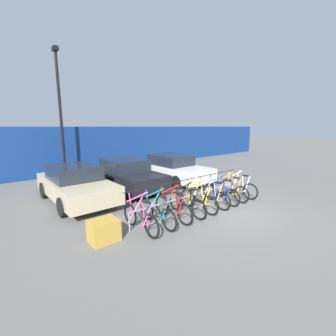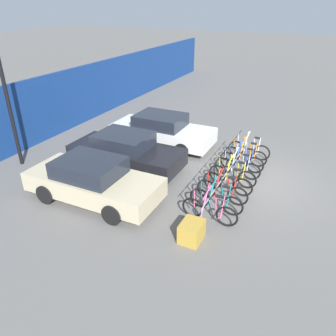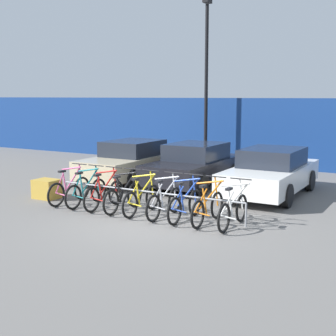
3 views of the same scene
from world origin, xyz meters
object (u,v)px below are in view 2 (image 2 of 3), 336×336
(bicycle_black, at_px, (227,183))
(bicycle_blue, at_px, (241,161))
(bicycle_yellow, at_px, (232,175))
(bicycle_orange, at_px, (245,155))
(cargo_crate, at_px, (192,231))
(bicycle_silver, at_px, (237,167))
(bicycle_white, at_px, (249,149))
(car_black, at_px, (126,152))
(bicycle_red, at_px, (222,191))
(bicycle_pink, at_px, (209,211))
(bicycle_teal, at_px, (216,200))
(car_white, at_px, (162,130))
(bike_rack, at_px, (229,171))
(car_beige, at_px, (93,180))
(lamp_post, at_px, (0,66))

(bicycle_black, distance_m, bicycle_blue, 1.80)
(bicycle_yellow, xyz_separation_m, bicycle_orange, (1.82, 0.00, 0.00))
(bicycle_orange, bearing_deg, cargo_crate, 174.60)
(bicycle_orange, bearing_deg, bicycle_silver, 176.23)
(bicycle_white, xyz_separation_m, car_black, (-2.95, 4.01, 0.31))
(bicycle_red, bearing_deg, cargo_crate, 179.09)
(bicycle_red, distance_m, bicycle_black, 0.61)
(bicycle_white, bearing_deg, bicycle_pink, -178.46)
(bicycle_teal, relative_size, bicycle_red, 1.00)
(car_white, bearing_deg, bicycle_white, -85.17)
(bicycle_silver, distance_m, bicycle_blue, 0.57)
(bike_rack, xyz_separation_m, bicycle_silver, (0.62, -0.15, -0.13))
(bike_rack, relative_size, car_beige, 1.23)
(bicycle_pink, xyz_separation_m, bicycle_blue, (3.61, 0.00, 0.00))
(bicycle_pink, height_order, car_white, car_white)
(bike_rack, xyz_separation_m, bicycle_orange, (1.78, -0.15, -0.13))
(bicycle_pink, bearing_deg, car_black, 65.01)
(bicycle_teal, distance_m, bicycle_black, 1.22)
(bicycle_silver, distance_m, car_black, 4.19)
(bicycle_white, height_order, car_black, car_black)
(bicycle_orange, distance_m, car_white, 3.82)
(car_black, bearing_deg, cargo_crate, -126.59)
(bicycle_yellow, xyz_separation_m, lamp_post, (-2.00, 7.97, 3.37))
(bicycle_teal, distance_m, car_white, 5.46)
(bike_rack, bearing_deg, bicycle_silver, -13.39)
(car_beige, distance_m, lamp_post, 5.27)
(bicycle_silver, bearing_deg, bicycle_orange, 3.06)
(bicycle_silver, relative_size, cargo_crate, 2.44)
(bicycle_orange, relative_size, bicycle_white, 1.00)
(bicycle_blue, bearing_deg, lamp_post, 114.88)
(bike_rack, relative_size, cargo_crate, 7.67)
(bicycle_black, xyz_separation_m, car_black, (0.06, 4.01, 0.31))
(bicycle_black, relative_size, car_beige, 0.39)
(bicycle_black, bearing_deg, lamp_post, 97.95)
(bike_rack, bearing_deg, bicycle_red, -173.01)
(bicycle_pink, relative_size, bicycle_teal, 1.00)
(bicycle_red, relative_size, car_white, 0.38)
(bicycle_pink, distance_m, bicycle_orange, 4.20)
(car_black, bearing_deg, bicycle_teal, -107.71)
(bicycle_red, xyz_separation_m, car_beige, (-1.67, 3.76, 0.31))
(car_beige, bearing_deg, bicycle_yellow, -52.91)
(bike_rack, distance_m, lamp_post, 8.71)
(car_white, bearing_deg, bicycle_blue, -103.32)
(lamp_post, distance_m, cargo_crate, 8.67)
(bicycle_black, height_order, lamp_post, lamp_post)
(bicycle_yellow, height_order, bicycle_silver, same)
(bicycle_black, bearing_deg, cargo_crate, 174.76)
(car_beige, bearing_deg, bike_rack, -51.43)
(car_beige, distance_m, cargo_crate, 3.68)
(car_beige, bearing_deg, cargo_crate, -98.26)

